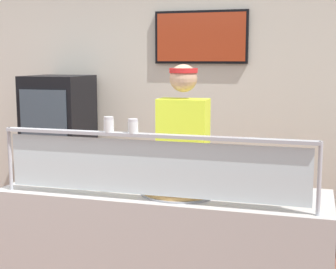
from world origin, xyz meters
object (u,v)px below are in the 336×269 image
object	(u,v)px
parmesan_shaker	(109,125)
pepper_flake_shaker	(133,127)
pizza_server	(186,188)
worker_figure	(183,163)
drink_fridge	(60,151)
pizza_tray	(180,190)

from	to	relation	value
parmesan_shaker	pepper_flake_shaker	xyz separation A→B (m)	(0.16, 0.00, -0.00)
pizza_server	worker_figure	size ratio (longest dim) A/B	0.16
pepper_flake_shaker	drink_fridge	xyz separation A→B (m)	(-1.59, 2.01, -0.59)
pizza_tray	pizza_server	bearing A→B (deg)	-22.92
pizza_tray	drink_fridge	world-z (taller)	drink_fridge
pizza_tray	parmesan_shaker	world-z (taller)	parmesan_shaker
pizza_server	worker_figure	world-z (taller)	worker_figure
pizza_server	drink_fridge	xyz separation A→B (m)	(-1.87, 1.79, -0.18)
pepper_flake_shaker	parmesan_shaker	bearing A→B (deg)	180.00
pizza_server	drink_fridge	size ratio (longest dim) A/B	0.17
pizza_tray	parmesan_shaker	bearing A→B (deg)	-147.67
pizza_tray	worker_figure	bearing A→B (deg)	102.70
parmesan_shaker	drink_fridge	xyz separation A→B (m)	(-1.44, 2.01, -0.59)
parmesan_shaker	pizza_tray	bearing A→B (deg)	32.33
pepper_flake_shaker	worker_figure	xyz separation A→B (m)	(0.08, 0.89, -0.39)
worker_figure	drink_fridge	distance (m)	2.02
worker_figure	drink_fridge	xyz separation A→B (m)	(-1.67, 1.12, -0.19)
worker_figure	pepper_flake_shaker	bearing A→B (deg)	-95.21
pizza_server	pepper_flake_shaker	xyz separation A→B (m)	(-0.27, -0.22, 0.41)
pizza_tray	pepper_flake_shaker	distance (m)	0.54
pizza_server	parmesan_shaker	distance (m)	0.64
pizza_server	drink_fridge	distance (m)	2.59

